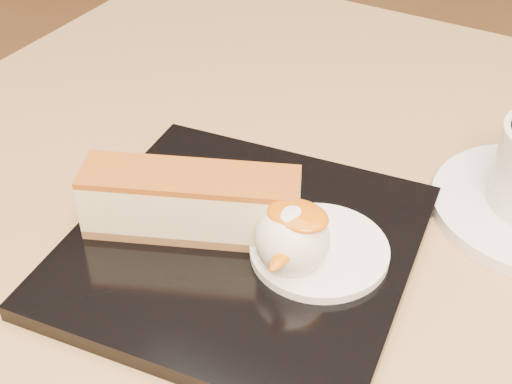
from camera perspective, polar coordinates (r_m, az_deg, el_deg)
The scene contains 6 objects.
dessert_plate at distance 0.48m, azimuth -1.20°, elevation -4.52°, with size 0.22×0.22×0.01m, color black.
cheesecake at distance 0.47m, azimuth -5.24°, elevation -0.83°, with size 0.15×0.09×0.05m.
cream_smear at distance 0.46m, azimuth 5.09°, elevation -4.67°, with size 0.09×0.09×0.01m, color white.
ice_cream_scoop at distance 0.44m, azimuth 2.93°, elevation -3.80°, with size 0.05×0.05×0.05m, color white.
mango_sauce at distance 0.43m, azimuth 3.37°, elevation -1.88°, with size 0.04×0.03×0.01m, color #D66206.
mint_sprig at distance 0.49m, azimuth 3.22°, elevation -1.50°, with size 0.03×0.02×0.00m.
Camera 1 is at (0.13, -0.32, 1.05)m, focal length 50.00 mm.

